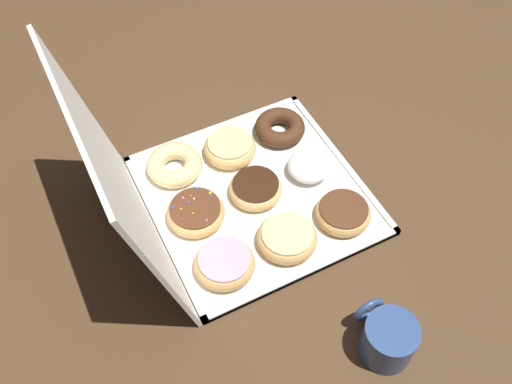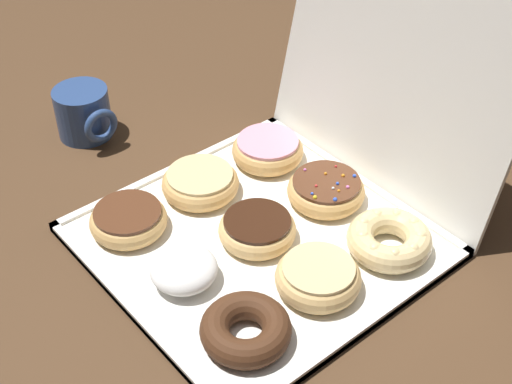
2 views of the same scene
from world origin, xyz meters
name	(u,v)px [view 1 (image 1 of 2)]	position (x,y,z in m)	size (l,w,h in m)	color
ground_plane	(256,197)	(0.00, 0.00, 0.00)	(3.00, 3.00, 0.00)	#4C331E
donut_box	(256,195)	(0.00, 0.00, 0.01)	(0.43, 0.43, 0.01)	white
box_lid_open	(119,184)	(0.00, 0.26, 0.19)	(0.43, 0.40, 0.01)	white
chocolate_frosted_donut_0	(343,213)	(-0.13, -0.13, 0.03)	(0.11, 0.11, 0.03)	tan
powdered_filled_donut_1	(309,166)	(0.00, -0.13, 0.03)	(0.09, 0.09, 0.04)	white
chocolate_cake_ring_donut_2	(280,128)	(0.13, -0.13, 0.03)	(0.11, 0.11, 0.04)	#472816
glazed_ring_donut_3	(287,238)	(-0.13, 0.00, 0.03)	(0.12, 0.12, 0.04)	tan
chocolate_frosted_donut_4	(258,189)	(0.00, 0.00, 0.03)	(0.11, 0.11, 0.04)	#E5B770
glazed_ring_donut_5	(232,147)	(0.12, 0.00, 0.03)	(0.11, 0.11, 0.04)	#E5B770
pink_frosted_donut_6	(225,263)	(-0.13, 0.13, 0.03)	(0.11, 0.11, 0.04)	tan
sprinkle_donut_7	(195,211)	(0.00, 0.13, 0.03)	(0.12, 0.12, 0.04)	tan
cruller_donut_8	(174,164)	(0.13, 0.12, 0.03)	(0.12, 0.12, 0.04)	#EACC8C
coffee_mug	(388,338)	(-0.39, -0.05, 0.04)	(0.11, 0.09, 0.09)	navy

